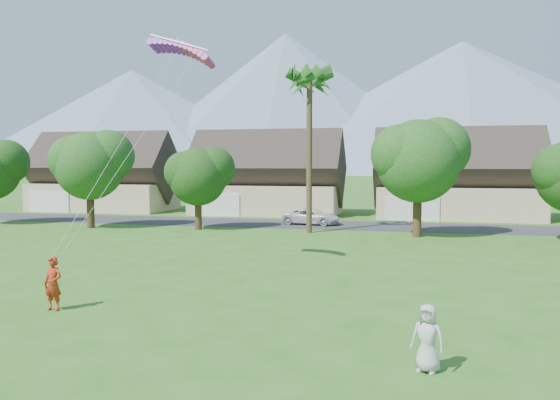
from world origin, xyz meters
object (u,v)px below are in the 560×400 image
(watcher, at_px, (428,338))
(parked_car, at_px, (311,216))
(kite_flyer, at_px, (53,284))
(parafoil_kite, at_px, (183,48))

(watcher, bearing_deg, parked_car, 124.56)
(kite_flyer, bearing_deg, watcher, -8.50)
(watcher, distance_m, parked_car, 33.26)
(parafoil_kite, bearing_deg, parked_car, 89.98)
(kite_flyer, bearing_deg, parked_car, 85.50)
(parked_car, distance_m, parafoil_kite, 23.93)
(watcher, bearing_deg, parafoil_kite, 155.98)
(parafoil_kite, bearing_deg, watcher, -36.85)
(kite_flyer, relative_size, parafoil_kite, 0.57)
(watcher, height_order, parked_car, watcher)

